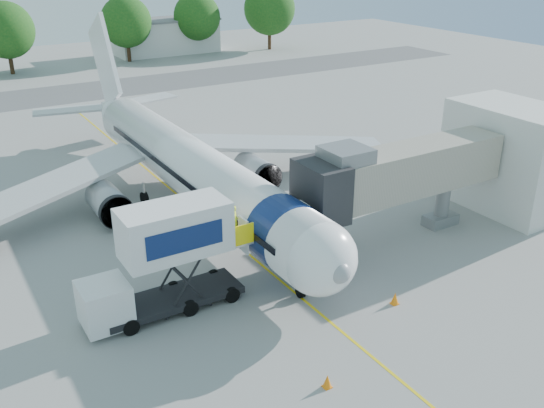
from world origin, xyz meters
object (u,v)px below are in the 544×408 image
aircraft (188,166)px  jet_bridge (392,175)px  catering_hiloader (164,261)px  ground_tug (443,400)px

aircraft → jet_bridge: 13.77m
jet_bridge → catering_hiloader: bearing=-180.0°
aircraft → ground_tug: (0.01, -23.44, -2.25)m
jet_bridge → catering_hiloader: 14.35m
aircraft → jet_bridge: size_ratio=2.71×
catering_hiloader → ground_tug: catering_hiloader is taller
catering_hiloader → jet_bridge: bearing=0.0°
aircraft → jet_bridge: (7.99, -11.12, 1.39)m
aircraft → catering_hiloader: aircraft is taller
aircraft → ground_tug: bearing=-90.0°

